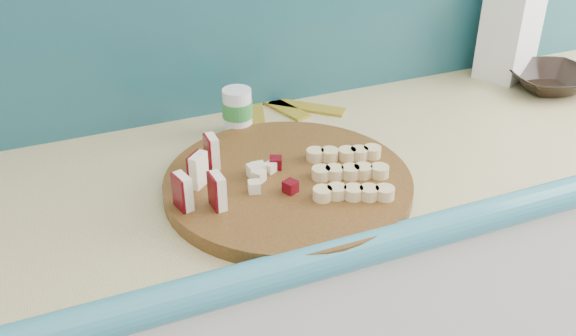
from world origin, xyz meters
The scene contains 9 objects.
kitchen_counter centered at (0.10, 1.50, 0.46)m, with size 2.20×0.63×0.91m.
cutting_board centered at (-0.28, 1.41, 0.92)m, with size 0.46×0.46×0.03m, color #43270E.
apple_wedges centered at (-0.44, 1.43, 0.97)m, with size 0.12×0.18×0.06m.
apple_chunks centered at (-0.31, 1.42, 0.95)m, with size 0.07×0.07×0.02m.
banana_slices centered at (-0.18, 1.37, 0.95)m, with size 0.19×0.20×0.02m.
brown_bowl centered at (0.50, 1.59, 0.93)m, with size 0.20×0.20×0.05m, color black.
flour_bag centered at (0.45, 1.71, 1.04)m, with size 0.15×0.10×0.25m, color white.
canister centered at (-0.29, 1.66, 0.96)m, with size 0.06×0.06×0.11m.
banana_peel centered at (-0.16, 1.73, 0.91)m, with size 0.25×0.21×0.01m.
Camera 1 is at (-0.67, 0.49, 1.56)m, focal length 40.00 mm.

